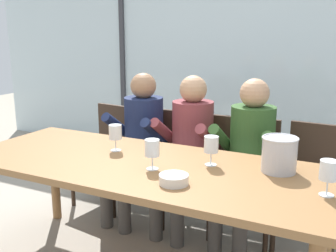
{
  "coord_description": "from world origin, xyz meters",
  "views": [
    {
      "loc": [
        1.13,
        -1.91,
        1.49
      ],
      "look_at": [
        0.0,
        0.35,
        0.9
      ],
      "focal_mm": 41.53,
      "sensor_mm": 36.0,
      "label": 1
    }
  ],
  "objects_px": {
    "ice_bucket_primary": "(279,154)",
    "wine_glass_near_bucket": "(115,133)",
    "person_navy_polo": "(139,137)",
    "wine_glass_by_right_taster": "(329,172)",
    "chair_right_of_center": "(248,168)",
    "person_maroon_top": "(188,143)",
    "person_olive_shirt": "(248,151)",
    "chair_near_window_right": "(314,177)",
    "dining_table": "(142,174)",
    "chair_near_curtain": "(109,147)",
    "tasting_bowl": "(174,179)",
    "chair_left_of_center": "(149,153)",
    "chair_center": "(199,161)",
    "wine_glass_center_pour": "(152,149)",
    "wine_glass_by_left_taster": "(211,145)"
  },
  "relations": [
    {
      "from": "chair_right_of_center",
      "to": "wine_glass_by_right_taster",
      "type": "xyz_separation_m",
      "value": [
        0.6,
        -0.89,
        0.36
      ]
    },
    {
      "from": "chair_near_curtain",
      "to": "tasting_bowl",
      "type": "bearing_deg",
      "value": -35.0
    },
    {
      "from": "chair_center",
      "to": "tasting_bowl",
      "type": "relative_size",
      "value": 5.69
    },
    {
      "from": "chair_near_window_right",
      "to": "ice_bucket_primary",
      "type": "bearing_deg",
      "value": -96.93
    },
    {
      "from": "person_navy_polo",
      "to": "wine_glass_by_right_taster",
      "type": "distance_m",
      "value": 1.68
    },
    {
      "from": "person_maroon_top",
      "to": "person_olive_shirt",
      "type": "xyz_separation_m",
      "value": [
        0.47,
        0.0,
        0.0
      ]
    },
    {
      "from": "chair_center",
      "to": "person_maroon_top",
      "type": "xyz_separation_m",
      "value": [
        -0.05,
        -0.12,
        0.17
      ]
    },
    {
      "from": "dining_table",
      "to": "wine_glass_near_bucket",
      "type": "distance_m",
      "value": 0.36
    },
    {
      "from": "person_olive_shirt",
      "to": "wine_glass_by_right_taster",
      "type": "bearing_deg",
      "value": -47.0
    },
    {
      "from": "dining_table",
      "to": "person_olive_shirt",
      "type": "xyz_separation_m",
      "value": [
        0.45,
        0.73,
        0.01
      ]
    },
    {
      "from": "person_olive_shirt",
      "to": "wine_glass_by_left_taster",
      "type": "distance_m",
      "value": 0.62
    },
    {
      "from": "chair_center",
      "to": "person_maroon_top",
      "type": "bearing_deg",
      "value": -113.04
    },
    {
      "from": "dining_table",
      "to": "chair_near_window_right",
      "type": "relative_size",
      "value": 2.61
    },
    {
      "from": "chair_center",
      "to": "person_navy_polo",
      "type": "xyz_separation_m",
      "value": [
        -0.49,
        -0.12,
        0.17
      ]
    },
    {
      "from": "chair_near_window_right",
      "to": "dining_table",
      "type": "bearing_deg",
      "value": -131.21
    },
    {
      "from": "chair_center",
      "to": "chair_near_window_right",
      "type": "height_order",
      "value": "same"
    },
    {
      "from": "dining_table",
      "to": "wine_glass_center_pour",
      "type": "relative_size",
      "value": 13.06
    },
    {
      "from": "person_navy_polo",
      "to": "wine_glass_near_bucket",
      "type": "relative_size",
      "value": 6.85
    },
    {
      "from": "person_navy_polo",
      "to": "wine_glass_by_left_taster",
      "type": "height_order",
      "value": "person_navy_polo"
    },
    {
      "from": "chair_center",
      "to": "wine_glass_center_pour",
      "type": "xyz_separation_m",
      "value": [
        0.08,
        -0.92,
        0.36
      ]
    },
    {
      "from": "chair_center",
      "to": "person_olive_shirt",
      "type": "height_order",
      "value": "person_olive_shirt"
    },
    {
      "from": "ice_bucket_primary",
      "to": "wine_glass_near_bucket",
      "type": "bearing_deg",
      "value": -176.21
    },
    {
      "from": "dining_table",
      "to": "chair_left_of_center",
      "type": "xyz_separation_m",
      "value": [
        -0.44,
        0.86,
        -0.16
      ]
    },
    {
      "from": "chair_near_curtain",
      "to": "ice_bucket_primary",
      "type": "bearing_deg",
      "value": -14.22
    },
    {
      "from": "chair_left_of_center",
      "to": "person_navy_polo",
      "type": "bearing_deg",
      "value": -100.29
    },
    {
      "from": "chair_near_curtain",
      "to": "dining_table",
      "type": "bearing_deg",
      "value": -37.56
    },
    {
      "from": "dining_table",
      "to": "wine_glass_center_pour",
      "type": "distance_m",
      "value": 0.23
    },
    {
      "from": "chair_center",
      "to": "ice_bucket_primary",
      "type": "distance_m",
      "value": 1.03
    },
    {
      "from": "dining_table",
      "to": "chair_left_of_center",
      "type": "relative_size",
      "value": 2.61
    },
    {
      "from": "wine_glass_by_left_taster",
      "to": "wine_glass_by_right_taster",
      "type": "xyz_separation_m",
      "value": [
        0.65,
        -0.17,
        -0.0
      ]
    },
    {
      "from": "dining_table",
      "to": "chair_center",
      "type": "relative_size",
      "value": 2.61
    },
    {
      "from": "chair_center",
      "to": "wine_glass_by_left_taster",
      "type": "xyz_separation_m",
      "value": [
        0.36,
        -0.71,
        0.36
      ]
    },
    {
      "from": "person_olive_shirt",
      "to": "ice_bucket_primary",
      "type": "height_order",
      "value": "person_olive_shirt"
    },
    {
      "from": "chair_near_curtain",
      "to": "wine_glass_near_bucket",
      "type": "height_order",
      "value": "wine_glass_near_bucket"
    },
    {
      "from": "chair_right_of_center",
      "to": "tasting_bowl",
      "type": "xyz_separation_m",
      "value": [
        -0.11,
        -1.08,
        0.26
      ]
    },
    {
      "from": "dining_table",
      "to": "person_navy_polo",
      "type": "relative_size",
      "value": 1.91
    },
    {
      "from": "person_navy_polo",
      "to": "ice_bucket_primary",
      "type": "xyz_separation_m",
      "value": [
        1.22,
        -0.52,
        0.17
      ]
    },
    {
      "from": "chair_right_of_center",
      "to": "wine_glass_near_bucket",
      "type": "distance_m",
      "value": 1.07
    },
    {
      "from": "chair_right_of_center",
      "to": "chair_left_of_center",
      "type": "bearing_deg",
      "value": 174.73
    },
    {
      "from": "person_olive_shirt",
      "to": "ice_bucket_primary",
      "type": "xyz_separation_m",
      "value": [
        0.31,
        -0.52,
        0.17
      ]
    },
    {
      "from": "chair_center",
      "to": "person_maroon_top",
      "type": "relative_size",
      "value": 0.73
    },
    {
      "from": "person_olive_shirt",
      "to": "wine_glass_center_pour",
      "type": "relative_size",
      "value": 6.85
    },
    {
      "from": "ice_bucket_primary",
      "to": "chair_center",
      "type": "bearing_deg",
      "value": 138.71
    },
    {
      "from": "person_olive_shirt",
      "to": "tasting_bowl",
      "type": "bearing_deg",
      "value": -92.39
    },
    {
      "from": "chair_right_of_center",
      "to": "person_navy_polo",
      "type": "distance_m",
      "value": 0.91
    },
    {
      "from": "chair_near_window_right",
      "to": "wine_glass_by_right_taster",
      "type": "bearing_deg",
      "value": -77.22
    },
    {
      "from": "wine_glass_center_pour",
      "to": "ice_bucket_primary",
      "type": "bearing_deg",
      "value": 23.33
    },
    {
      "from": "ice_bucket_primary",
      "to": "wine_glass_center_pour",
      "type": "bearing_deg",
      "value": -156.67
    },
    {
      "from": "chair_near_window_right",
      "to": "person_navy_polo",
      "type": "height_order",
      "value": "person_navy_polo"
    },
    {
      "from": "person_olive_shirt",
      "to": "wine_glass_by_right_taster",
      "type": "height_order",
      "value": "person_olive_shirt"
    }
  ]
}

